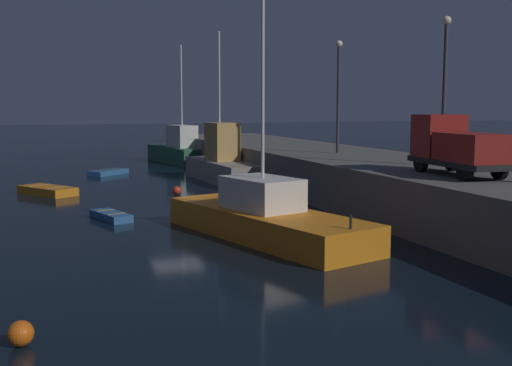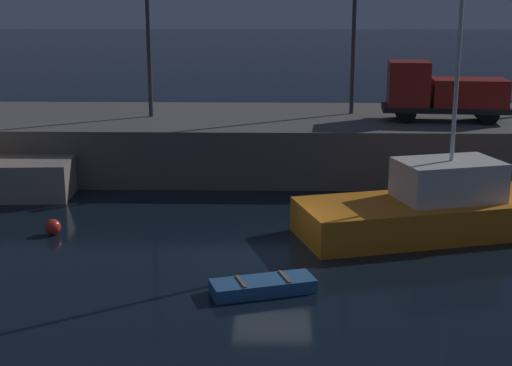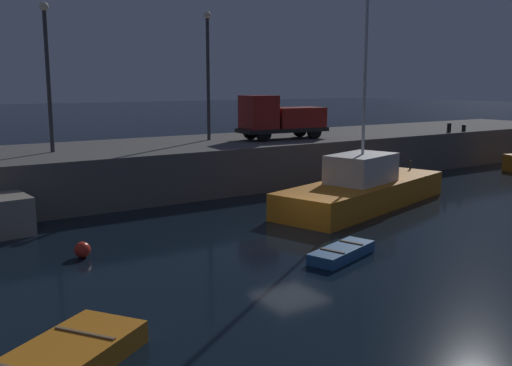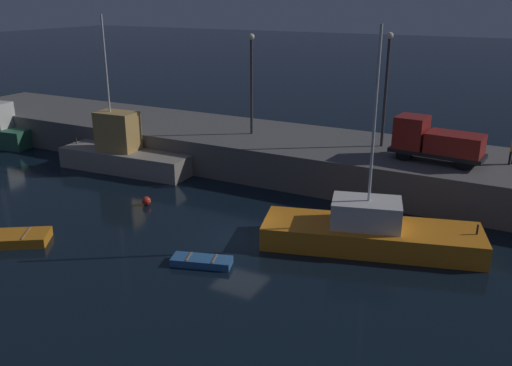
% 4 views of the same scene
% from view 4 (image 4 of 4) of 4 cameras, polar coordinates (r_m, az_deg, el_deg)
% --- Properties ---
extents(ground_plane, '(320.00, 320.00, 0.00)m').
position_cam_4_polar(ground_plane, '(28.31, -1.72, -6.08)').
color(ground_plane, black).
extents(pier_quay, '(70.88, 8.80, 2.46)m').
position_cam_4_polar(pier_quay, '(38.20, 7.29, 2.54)').
color(pier_quay, '#5B5956').
rests_on(pier_quay, ground).
extents(fishing_trawler_red, '(11.29, 6.07, 10.91)m').
position_cam_4_polar(fishing_trawler_red, '(27.82, 11.95, -5.05)').
color(fishing_trawler_red, orange).
rests_on(fishing_trawler_red, ground).
extents(fishing_boat_blue, '(10.20, 3.60, 10.91)m').
position_cam_4_polar(fishing_boat_blue, '(40.32, -13.71, 3.11)').
color(fishing_boat_blue, gray).
rests_on(fishing_boat_blue, ground).
extents(dinghy_orange_near, '(4.25, 3.63, 0.55)m').
position_cam_4_polar(dinghy_orange_near, '(30.66, -24.66, -5.36)').
color(dinghy_orange_near, orange).
rests_on(dinghy_orange_near, ground).
extents(dinghy_red_small, '(3.02, 1.82, 0.40)m').
position_cam_4_polar(dinghy_red_small, '(25.92, -5.76, -8.23)').
color(dinghy_red_small, '#2D6099').
rests_on(dinghy_red_small, ground).
extents(mooring_buoy_mid, '(0.55, 0.55, 0.55)m').
position_cam_4_polar(mooring_buoy_mid, '(33.47, -11.51, -1.87)').
color(mooring_buoy_mid, red).
rests_on(mooring_buoy_mid, ground).
extents(lamp_post_west, '(0.44, 0.44, 7.14)m').
position_cam_4_polar(lamp_post_west, '(39.11, -0.48, 11.26)').
color(lamp_post_west, '#38383D').
rests_on(lamp_post_west, pier_quay).
extents(lamp_post_east, '(0.44, 0.44, 7.46)m').
position_cam_4_polar(lamp_post_east, '(36.65, 13.63, 10.46)').
color(lamp_post_east, '#38383D').
rests_on(lamp_post_east, pier_quay).
extents(utility_truck, '(5.69, 2.41, 2.65)m').
position_cam_4_polar(utility_truck, '(34.53, 18.34, 4.24)').
color(utility_truck, black).
rests_on(utility_truck, pier_quay).
extents(bollard_east, '(0.28, 0.28, 0.56)m').
position_cam_4_polar(bollard_east, '(42.66, -15.11, 5.89)').
color(bollard_east, black).
rests_on(bollard_east, pier_quay).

